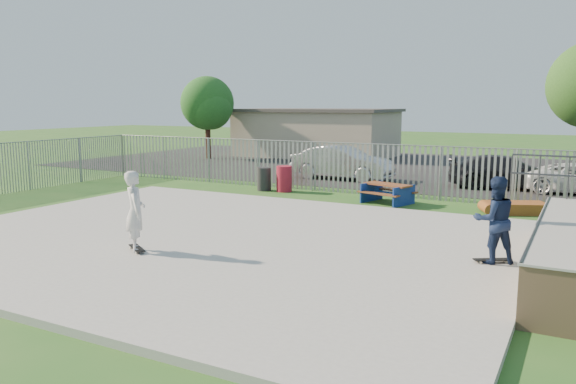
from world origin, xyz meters
The scene contains 16 objects.
ground centered at (0.00, 0.00, 0.00)m, with size 120.00×120.00×0.00m, color #295F20.
concrete_slab centered at (0.00, 0.00, 0.07)m, with size 15.00×12.00×0.15m, color #9D9D98.
fence centered at (1.00, 4.59, 1.00)m, with size 26.04×16.02×2.00m.
picnic_table centered at (2.10, 7.55, 0.36)m, with size 2.01×1.82×0.71m.
funbox centered at (6.38, 7.69, 0.18)m, with size 2.04×1.58×0.36m.
trash_bin_red centered at (-2.45, 8.19, 0.52)m, with size 0.63×0.63×1.04m, color maroon.
trash_bin_grey centered at (-3.32, 8.06, 0.47)m, with size 0.57×0.57×0.95m, color black.
parking_lot centered at (0.00, 19.00, 0.01)m, with size 40.00×18.00×0.02m, color black.
car_silver centered at (-1.80, 12.68, 0.80)m, with size 1.65×4.74×1.56m, color #B6B7BC.
car_dark centered at (5.35, 13.29, 0.70)m, with size 1.92×4.72×1.37m, color black.
building centered at (-8.00, 23.00, 1.61)m, with size 10.40×6.40×3.20m.
tree_left centered at (-13.43, 18.06, 3.56)m, with size 3.43×3.43×5.29m.
skateboard_a centered at (6.67, 0.78, 0.19)m, with size 0.79×0.59×0.08m.
skateboard_b centered at (-0.77, -2.08, 0.19)m, with size 0.78×0.60×0.08m.
skater_navy centered at (6.67, 0.78, 1.09)m, with size 0.91×0.71×1.87m, color #152243.
skater_white centered at (-0.77, -2.08, 1.09)m, with size 0.68×0.45×1.87m, color silver.
Camera 1 is at (8.30, -11.59, 3.53)m, focal length 35.00 mm.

